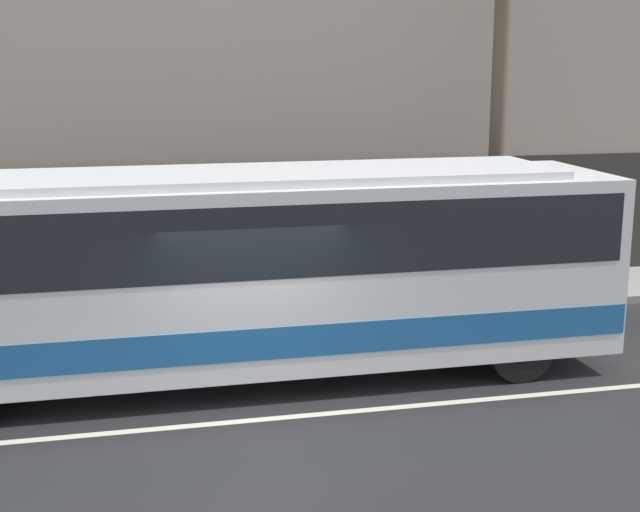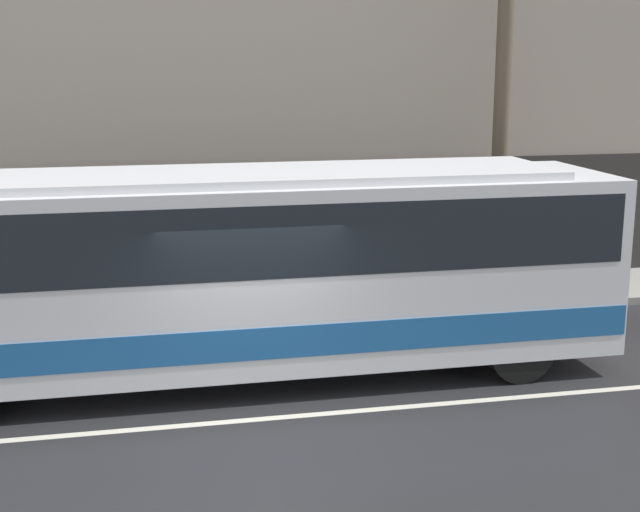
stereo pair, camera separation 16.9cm
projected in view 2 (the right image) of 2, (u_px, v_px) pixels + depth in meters
ground_plane at (259, 419)px, 11.80m from camera, size 60.00×60.00×0.00m
sidewalk at (219, 309)px, 16.70m from camera, size 60.00×2.30×0.15m
building_facade at (205, 31)px, 16.81m from camera, size 60.00×0.35×10.73m
lane_stripe at (259, 419)px, 11.80m from camera, size 54.00×0.14×0.01m
transit_bus at (219, 264)px, 13.00m from camera, size 11.80×2.57×3.09m
utility_pole_near at (504, 73)px, 16.57m from camera, size 0.31×0.31×8.52m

